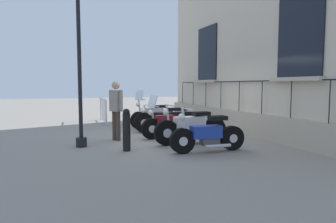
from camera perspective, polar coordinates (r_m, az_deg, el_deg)
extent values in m
plane|color=gray|center=(9.24, 0.37, -4.94)|extent=(60.00, 60.00, 0.00)
cube|color=beige|center=(10.66, 15.51, 15.05)|extent=(0.60, 11.12, 6.97)
cube|color=#B1A48F|center=(10.35, 13.41, -1.93)|extent=(0.20, 11.12, 0.74)
cube|color=black|center=(8.51, 23.68, 13.22)|extent=(0.06, 1.49, 2.14)
cube|color=#BCAE97|center=(8.36, 23.01, 5.69)|extent=(0.24, 1.69, 0.10)
cube|color=black|center=(12.47, 7.43, 10.85)|extent=(0.06, 1.49, 2.14)
cube|color=#BCAE97|center=(12.36, 7.04, 5.71)|extent=(0.24, 1.69, 0.10)
cube|color=black|center=(10.25, 13.38, 5.57)|extent=(0.03, 9.34, 0.03)
cylinder|color=black|center=(14.36, 2.79, 3.55)|extent=(0.02, 0.02, 0.98)
cylinder|color=black|center=(13.30, 4.81, 3.42)|extent=(0.02, 0.02, 0.98)
cylinder|color=black|center=(12.26, 7.18, 3.26)|extent=(0.02, 0.02, 0.98)
cylinder|color=black|center=(11.24, 9.98, 3.07)|extent=(0.02, 0.02, 0.98)
cylinder|color=black|center=(10.26, 13.32, 2.83)|extent=(0.02, 0.02, 0.98)
cylinder|color=black|center=(9.32, 17.36, 2.53)|extent=(0.02, 0.02, 0.98)
cylinder|color=black|center=(8.43, 22.27, 2.14)|extent=(0.02, 0.02, 0.98)
cylinder|color=black|center=(7.63, 28.27, 1.65)|extent=(0.02, 0.02, 0.98)
cylinder|color=black|center=(11.02, -5.59, -1.67)|extent=(0.64, 0.23, 0.64)
cylinder|color=silver|center=(11.02, -5.59, -1.67)|extent=(0.24, 0.17, 0.22)
cylinder|color=black|center=(11.64, 0.00, -1.29)|extent=(0.64, 0.23, 0.64)
cylinder|color=silver|center=(11.64, 0.00, -1.29)|extent=(0.24, 0.17, 0.22)
cube|color=#B2B2BC|center=(11.27, -2.95, -0.29)|extent=(0.84, 0.43, 0.39)
cube|color=#4C4C51|center=(11.34, -2.50, -1.62)|extent=(0.52, 0.32, 0.22)
cube|color=black|center=(11.41, -1.50, 0.94)|extent=(0.49, 0.34, 0.10)
cylinder|color=silver|center=(11.00, -5.38, 0.32)|extent=(0.17, 0.09, 0.77)
cylinder|color=silver|center=(11.00, -5.16, 2.31)|extent=(0.16, 0.61, 0.04)
sphere|color=white|center=(10.96, -5.71, 1.35)|extent=(0.16, 0.16, 0.16)
cylinder|color=silver|center=(11.30, -1.45, -2.21)|extent=(0.72, 0.22, 0.08)
cube|color=silver|center=(10.97, -5.45, 3.08)|extent=(0.22, 0.52, 0.36)
cylinder|color=black|center=(10.12, -4.53, -2.12)|extent=(0.70, 0.22, 0.69)
cylinder|color=silver|center=(10.12, -4.53, -2.12)|extent=(0.26, 0.17, 0.24)
cylinder|color=black|center=(10.44, 3.86, -1.89)|extent=(0.70, 0.22, 0.69)
cylinder|color=silver|center=(10.44, 3.86, -1.89)|extent=(0.26, 0.17, 0.24)
cube|color=black|center=(10.22, -0.55, -0.96)|extent=(1.11, 0.48, 0.30)
cube|color=#4C4C51|center=(10.26, 0.00, -2.19)|extent=(0.68, 0.35, 0.24)
cube|color=black|center=(10.29, 1.78, 0.44)|extent=(0.64, 0.37, 0.10)
cylinder|color=silver|center=(10.09, -4.26, -0.46)|extent=(0.17, 0.08, 0.59)
cylinder|color=silver|center=(10.08, -3.99, 1.20)|extent=(0.14, 0.70, 0.04)
sphere|color=white|center=(10.07, -4.66, 0.17)|extent=(0.16, 0.16, 0.16)
cylinder|color=silver|center=(10.16, 1.42, -2.95)|extent=(0.97, 0.22, 0.08)
cylinder|color=black|center=(8.90, -3.15, -3.29)|extent=(0.63, 0.18, 0.63)
cylinder|color=silver|center=(8.90, -3.15, -3.29)|extent=(0.23, 0.16, 0.22)
cylinder|color=black|center=(9.47, 4.15, -2.79)|extent=(0.63, 0.18, 0.63)
cylinder|color=silver|center=(9.47, 4.15, -2.79)|extent=(0.23, 0.16, 0.22)
cube|color=maroon|center=(9.11, 0.33, -1.73)|extent=(0.92, 0.35, 0.35)
cube|color=#4C4C51|center=(9.19, 0.89, -3.21)|extent=(0.56, 0.27, 0.22)
cube|color=black|center=(9.26, 2.36, -0.37)|extent=(0.52, 0.29, 0.10)
cylinder|color=silver|center=(8.87, -2.86, -1.17)|extent=(0.16, 0.07, 0.67)
cylinder|color=silver|center=(8.86, -2.57, 0.96)|extent=(0.09, 0.61, 0.04)
sphere|color=white|center=(8.83, -3.28, -0.23)|extent=(0.16, 0.16, 0.16)
cylinder|color=silver|center=(9.15, 2.30, -3.94)|extent=(0.81, 0.15, 0.08)
cube|color=silver|center=(8.83, -2.93, 1.92)|extent=(0.16, 0.51, 0.36)
cylinder|color=black|center=(7.98, -0.30, -4.06)|extent=(0.68, 0.16, 0.68)
cylinder|color=silver|center=(7.98, -0.30, -4.06)|extent=(0.24, 0.17, 0.24)
cylinder|color=black|center=(8.62, 8.78, -3.44)|extent=(0.68, 0.16, 0.68)
cylinder|color=silver|center=(8.62, 8.78, -3.44)|extent=(0.24, 0.17, 0.24)
cube|color=silver|center=(8.22, 4.12, -2.23)|extent=(0.85, 0.32, 0.37)
cube|color=#4C4C51|center=(8.30, 4.73, -3.96)|extent=(0.51, 0.26, 0.24)
cube|color=black|center=(8.35, 6.27, -0.39)|extent=(0.48, 0.29, 0.10)
cylinder|color=silver|center=(7.95, 0.03, -1.44)|extent=(0.16, 0.06, 0.74)
cylinder|color=silver|center=(7.93, 0.37, 1.19)|extent=(0.05, 0.68, 0.04)
sphere|color=white|center=(7.90, -0.44, -0.13)|extent=(0.16, 0.16, 0.16)
cylinder|color=silver|center=(8.24, 6.26, -4.87)|extent=(0.76, 0.09, 0.08)
cylinder|color=black|center=(7.05, 2.73, -5.58)|extent=(0.61, 0.19, 0.60)
cylinder|color=silver|center=(7.05, 2.73, -5.58)|extent=(0.22, 0.18, 0.21)
cylinder|color=black|center=(7.59, 12.02, -4.92)|extent=(0.61, 0.19, 0.60)
cylinder|color=silver|center=(7.59, 12.02, -4.92)|extent=(0.22, 0.18, 0.21)
cube|color=#1E389E|center=(7.25, 7.20, -3.83)|extent=(0.74, 0.37, 0.29)
cube|color=#4C4C51|center=(7.33, 7.90, -5.46)|extent=(0.45, 0.29, 0.21)
cube|color=black|center=(7.34, 9.39, -1.20)|extent=(0.42, 0.32, 0.10)
cylinder|color=silver|center=(7.01, 3.13, -2.56)|extent=(0.16, 0.07, 0.75)
cylinder|color=silver|center=(6.99, 3.53, 0.49)|extent=(0.08, 0.72, 0.04)
sphere|color=white|center=(6.97, 2.60, -1.01)|extent=(0.16, 0.16, 0.16)
cylinder|color=silver|center=(7.24, 9.44, -6.45)|extent=(0.66, 0.12, 0.08)
cylinder|color=black|center=(8.16, -16.08, -5.61)|extent=(0.28, 0.28, 0.24)
cylinder|color=black|center=(8.04, -16.42, 8.25)|extent=(0.10, 0.10, 4.16)
cylinder|color=#B7B7BF|center=(14.19, -12.65, 0.57)|extent=(0.05, 0.05, 1.05)
cylinder|color=#B7B7BF|center=(11.73, -11.63, -0.32)|extent=(0.05, 0.05, 1.05)
cylinder|color=#B7B7BF|center=(12.93, -12.23, 2.35)|extent=(0.19, 2.47, 0.04)
cylinder|color=#B7B7BF|center=(13.00, -12.16, -1.48)|extent=(0.19, 2.47, 0.04)
cylinder|color=#B7B7BF|center=(13.69, -12.48, 0.73)|extent=(0.02, 0.02, 0.87)
cylinder|color=#B7B7BF|center=(13.20, -12.30, 0.57)|extent=(0.02, 0.02, 0.87)
cylinder|color=#B7B7BF|center=(12.71, -12.09, 0.41)|extent=(0.02, 0.02, 0.87)
cylinder|color=#B7B7BF|center=(12.22, -11.88, 0.23)|extent=(0.02, 0.02, 0.87)
cylinder|color=black|center=(7.38, -7.85, -3.93)|extent=(0.19, 0.19, 0.91)
sphere|color=black|center=(7.32, -7.90, -0.11)|extent=(0.17, 0.17, 0.17)
cylinder|color=#47382D|center=(8.89, -10.07, -2.64)|extent=(0.14, 0.14, 0.85)
cylinder|color=#47382D|center=(8.76, -9.44, -2.74)|extent=(0.14, 0.14, 0.85)
cube|color=gray|center=(8.76, -9.83, 2.01)|extent=(0.36, 0.42, 0.60)
sphere|color=tan|center=(8.75, -9.87, 4.92)|extent=(0.23, 0.23, 0.23)
cylinder|color=gray|center=(8.93, -10.69, 2.24)|extent=(0.09, 0.09, 0.57)
cylinder|color=gray|center=(8.58, -8.94, 2.16)|extent=(0.09, 0.09, 0.57)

